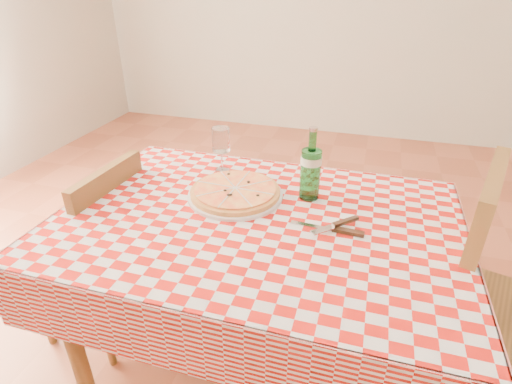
# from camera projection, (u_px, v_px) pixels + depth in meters

# --- Properties ---
(dining_table) EXTENTS (1.20, 0.80, 0.75)m
(dining_table) POSITION_uv_depth(u_px,v_px,m) (257.00, 242.00, 1.35)
(dining_table) COLOR brown
(dining_table) RESTS_ON ground
(tablecloth) EXTENTS (1.30, 0.90, 0.01)m
(tablecloth) POSITION_uv_depth(u_px,v_px,m) (257.00, 218.00, 1.30)
(tablecloth) COLOR #A3100A
(tablecloth) RESTS_ON dining_table
(chair_near) EXTENTS (0.54, 0.54, 0.96)m
(chair_near) POSITION_uv_depth(u_px,v_px,m) (498.00, 295.00, 1.28)
(chair_near) COLOR brown
(chair_near) RESTS_ON ground
(chair_far) EXTENTS (0.40, 0.40, 0.84)m
(chair_far) POSITION_uv_depth(u_px,v_px,m) (101.00, 245.00, 1.63)
(chair_far) COLOR brown
(chair_far) RESTS_ON ground
(pizza_plate) EXTENTS (0.36, 0.36, 0.04)m
(pizza_plate) POSITION_uv_depth(u_px,v_px,m) (235.00, 191.00, 1.41)
(pizza_plate) COLOR #C07E40
(pizza_plate) RESTS_ON tablecloth
(water_bottle) EXTENTS (0.07, 0.07, 0.26)m
(water_bottle) POSITION_uv_depth(u_px,v_px,m) (311.00, 164.00, 1.36)
(water_bottle) COLOR #1A6B26
(water_bottle) RESTS_ON tablecloth
(wine_glass) EXTENTS (0.09, 0.09, 0.18)m
(wine_glass) POSITION_uv_depth(u_px,v_px,m) (221.00, 150.00, 1.57)
(wine_glass) COLOR white
(wine_glass) RESTS_ON tablecloth
(cutlery) EXTENTS (0.31, 0.29, 0.03)m
(cutlery) POSITION_uv_depth(u_px,v_px,m) (333.00, 227.00, 1.23)
(cutlery) COLOR silver
(cutlery) RESTS_ON tablecloth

